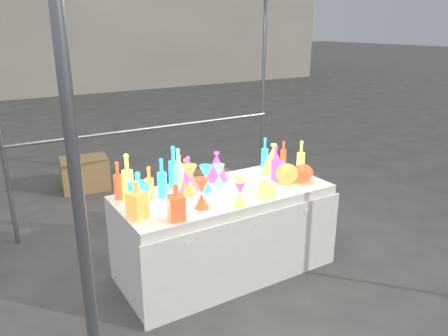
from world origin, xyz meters
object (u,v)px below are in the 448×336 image
decanter_0 (137,199)px  globe_0 (287,175)px  cardboard_box_closed (85,174)px  bottle_0 (149,183)px  display_table (225,231)px  lampshade_0 (187,174)px  hourglass_0 (202,194)px

decanter_0 → globe_0: size_ratio=1.45×
cardboard_box_closed → bottle_0: size_ratio=2.13×
bottle_0 → display_table: bearing=-15.4°
decanter_0 → lampshade_0: 0.66m
cardboard_box_closed → bottle_0: 2.59m
bottle_0 → decanter_0: bearing=-126.2°
cardboard_box_closed → decanter_0: size_ratio=2.06×
globe_0 → hourglass_0: bearing=-174.2°
display_table → cardboard_box_closed: bearing=100.8°
bottle_0 → globe_0: bearing=-13.9°
bottle_0 → globe_0: size_ratio=1.41×
lampshade_0 → display_table: bearing=-36.8°
decanter_0 → lampshade_0: bearing=7.4°
hourglass_0 → cardboard_box_closed: bearing=93.4°
lampshade_0 → hourglass_0: bearing=-98.1°
hourglass_0 → globe_0: 0.90m
display_table → hourglass_0: (-0.33, -0.21, 0.49)m
cardboard_box_closed → hourglass_0: bearing=-78.3°
cardboard_box_closed → bottle_0: bearing=-83.9°
globe_0 → lampshade_0: 0.88m
cardboard_box_closed → lampshade_0: bearing=-75.7°
cardboard_box_closed → lampshade_0: (0.26, -2.46, 0.67)m
display_table → bottle_0: 0.81m
display_table → lampshade_0: 0.60m
decanter_0 → lampshade_0: decanter_0 is taller
bottle_0 → lampshade_0: (0.35, 0.04, -0.01)m
display_table → hourglass_0: bearing=-147.5°
lampshade_0 → bottle_0: bearing=-169.1°
globe_0 → decanter_0: bearing=-179.9°
hourglass_0 → lampshade_0: bearing=78.1°
hourglass_0 → display_table: bearing=32.5°
cardboard_box_closed → globe_0: bearing=-60.8°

